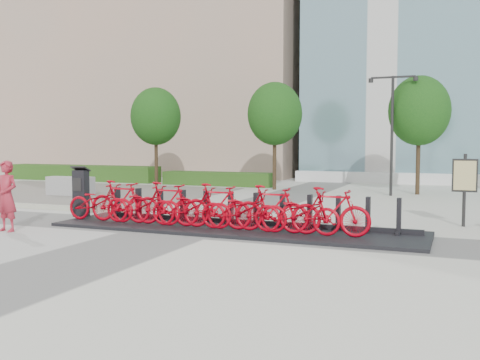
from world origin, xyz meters
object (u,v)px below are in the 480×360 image
at_px(jersey_barrier, 70,186).
at_px(map_sign, 465,179).
at_px(bike_0, 98,202).
at_px(worker_red, 6,196).
at_px(kiosk, 81,192).

relative_size(jersey_barrier, map_sign, 1.06).
xyz_separation_m(bike_0, map_sign, (9.36, 3.20, 0.70)).
distance_m(bike_0, map_sign, 9.91).
relative_size(worker_red, jersey_barrier, 0.87).
relative_size(kiosk, map_sign, 0.76).
height_order(worker_red, jersey_barrier, worker_red).
distance_m(kiosk, map_sign, 10.70).
distance_m(jersey_barrier, map_sign, 15.65).
xyz_separation_m(jersey_barrier, map_sign, (15.36, -2.86, 0.89)).
distance_m(worker_red, map_sign, 11.85).
distance_m(kiosk, jersey_barrier, 7.50).
distance_m(bike_0, jersey_barrier, 8.53).
height_order(bike_0, kiosk, kiosk).
height_order(worker_red, map_sign, map_sign).
relative_size(bike_0, jersey_barrier, 0.94).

